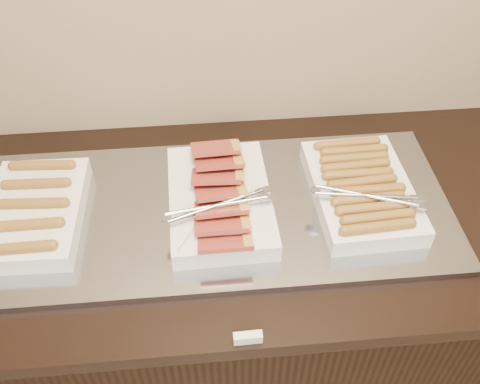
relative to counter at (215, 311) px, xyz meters
name	(u,v)px	position (x,y,z in m)	size (l,w,h in m)	color
counter	(215,311)	(0.00, 0.00, 0.00)	(2.06, 0.76, 0.90)	black
warming_tray	(210,211)	(0.00, 0.00, 0.46)	(1.20, 0.50, 0.02)	#979AA5
dish_left	(35,212)	(-0.42, 0.00, 0.50)	(0.23, 0.34, 0.07)	white
dish_center	(220,199)	(0.03, 0.00, 0.50)	(0.27, 0.39, 0.09)	white
dish_right	(362,190)	(0.38, 0.00, 0.50)	(0.27, 0.36, 0.08)	white
label_holder	(248,338)	(0.06, -0.36, 0.46)	(0.06, 0.02, 0.02)	white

